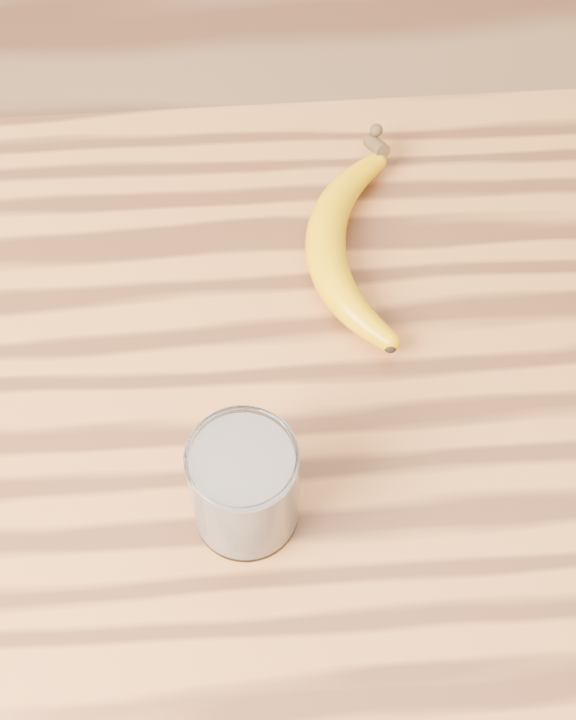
{
  "coord_description": "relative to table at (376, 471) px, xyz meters",
  "views": [
    {
      "loc": [
        -0.12,
        -0.43,
        1.71
      ],
      "look_at": [
        -0.09,
        0.04,
        0.93
      ],
      "focal_mm": 50.0,
      "sensor_mm": 36.0,
      "label": 1
    }
  ],
  "objects": [
    {
      "name": "table",
      "position": [
        0.0,
        0.0,
        0.0
      ],
      "size": [
        1.2,
        0.8,
        0.9
      ],
      "color": "#B1682E",
      "rests_on": "ground"
    },
    {
      "name": "banana",
      "position": [
        -0.04,
        0.18,
        0.15
      ],
      "size": [
        0.14,
        0.34,
        0.04
      ],
      "primitive_type": null,
      "rotation": [
        0.0,
        0.0,
        -0.06
      ],
      "color": "#D79A00",
      "rests_on": "table"
    },
    {
      "name": "room",
      "position": [
        0.0,
        0.0,
        0.58
      ],
      "size": [
        4.04,
        4.04,
        2.7
      ],
      "color": "#9C7146",
      "rests_on": "ground"
    },
    {
      "name": "smoothie_glass",
      "position": [
        -0.13,
        -0.09,
        0.19
      ],
      "size": [
        0.09,
        0.09,
        0.11
      ],
      "color": "white",
      "rests_on": "table"
    }
  ]
}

